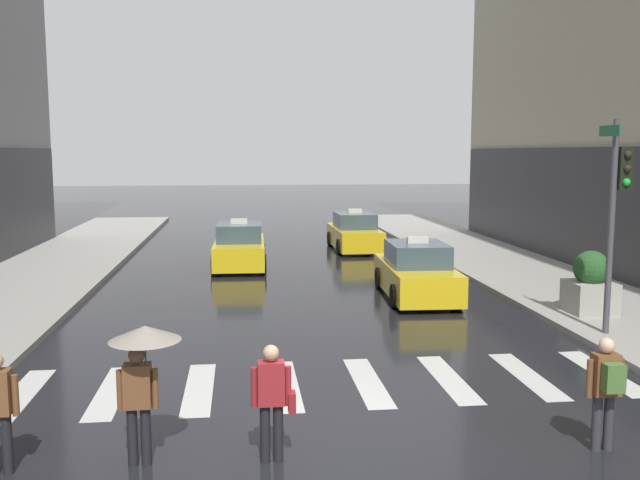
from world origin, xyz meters
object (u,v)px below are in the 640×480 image
object	(u,v)px
pedestrian_with_umbrella	(142,357)
planter_near_corner	(590,285)
taxi_second	(239,247)
pedestrian_with_handbag	(272,396)
taxi_third	(354,233)
taxi_lead	(416,273)
pedestrian_with_backpack	(606,385)
traffic_light_pole	(617,196)

from	to	relation	value
pedestrian_with_umbrella	planter_near_corner	xyz separation A→B (m)	(10.19, 7.19, -0.64)
taxi_second	pedestrian_with_handbag	distance (m)	16.34
taxi_second	taxi_third	size ratio (longest dim) A/B	1.00
taxi_lead	taxi_second	size ratio (longest dim) A/B	1.01
pedestrian_with_umbrella	pedestrian_with_backpack	bearing A→B (deg)	-2.90
traffic_light_pole	planter_near_corner	xyz separation A→B (m)	(0.54, 1.96, -2.38)
taxi_third	planter_near_corner	size ratio (longest dim) A/B	2.85
traffic_light_pole	taxi_third	xyz separation A→B (m)	(-3.39, 14.87, -2.53)
taxi_third	pedestrian_with_handbag	distance (m)	20.71
taxi_lead	taxi_second	distance (m)	7.92
pedestrian_with_umbrella	pedestrian_with_backpack	world-z (taller)	pedestrian_with_umbrella
pedestrian_with_handbag	planter_near_corner	xyz separation A→B (m)	(8.46, 7.29, -0.06)
pedestrian_with_umbrella	pedestrian_with_handbag	xyz separation A→B (m)	(1.73, -0.11, -0.58)
pedestrian_with_backpack	planter_near_corner	bearing A→B (deg)	63.32
traffic_light_pole	taxi_second	size ratio (longest dim) A/B	1.05
taxi_lead	pedestrian_with_handbag	xyz separation A→B (m)	(-4.69, -10.29, 0.21)
taxi_third	planter_near_corner	world-z (taller)	taxi_third
taxi_third	planter_near_corner	xyz separation A→B (m)	(3.93, -12.92, 0.15)
pedestrian_with_backpack	traffic_light_pole	bearing A→B (deg)	59.81
taxi_second	pedestrian_with_backpack	bearing A→B (deg)	-72.81
taxi_second	taxi_third	bearing A→B (deg)	38.00
taxi_lead	pedestrian_with_handbag	bearing A→B (deg)	-114.51
taxi_lead	pedestrian_with_backpack	world-z (taller)	taxi_lead
pedestrian_with_backpack	taxi_lead	bearing A→B (deg)	89.95
traffic_light_pole	pedestrian_with_umbrella	bearing A→B (deg)	-151.52
planter_near_corner	pedestrian_with_backpack	bearing A→B (deg)	-116.68
traffic_light_pole	pedestrian_with_handbag	bearing A→B (deg)	-146.02
traffic_light_pole	taxi_third	size ratio (longest dim) A/B	1.05
pedestrian_with_umbrella	pedestrian_with_backpack	xyz separation A→B (m)	(6.41, -0.32, -0.54)
taxi_second	pedestrian_with_umbrella	distance (m)	16.30
pedestrian_with_handbag	planter_near_corner	bearing A→B (deg)	40.76
taxi_second	pedestrian_with_backpack	world-z (taller)	taxi_second
taxi_lead	taxi_third	bearing A→B (deg)	90.97
traffic_light_pole	pedestrian_with_backpack	bearing A→B (deg)	-120.19
taxi_second	planter_near_corner	xyz separation A→B (m)	(8.90, -9.04, 0.15)
taxi_second	planter_near_corner	bearing A→B (deg)	-45.46
taxi_second	pedestrian_with_handbag	size ratio (longest dim) A/B	2.77
taxi_lead	pedestrian_with_handbag	distance (m)	11.31
pedestrian_with_handbag	planter_near_corner	size ratio (longest dim) A/B	1.03
taxi_lead	planter_near_corner	world-z (taller)	taxi_lead
taxi_third	pedestrian_with_handbag	xyz separation A→B (m)	(-4.53, -20.21, 0.21)
taxi_third	pedestrian_with_handbag	world-z (taller)	taxi_third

